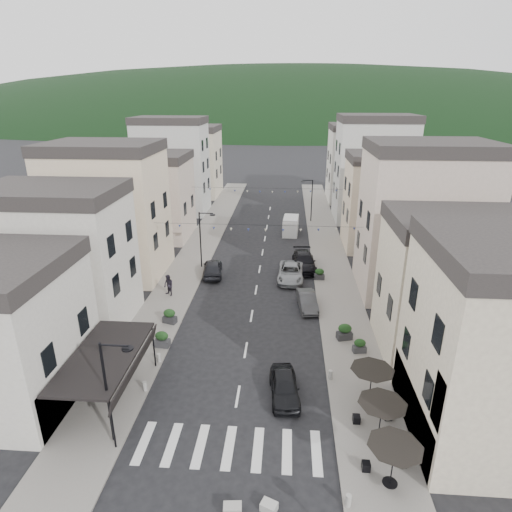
{
  "coord_description": "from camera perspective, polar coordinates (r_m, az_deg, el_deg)",
  "views": [
    {
      "loc": [
        2.67,
        -14.96,
        17.16
      ],
      "look_at": [
        0.02,
        20.68,
        3.5
      ],
      "focal_mm": 30.0,
      "sensor_mm": 36.0,
      "label": 1
    }
  ],
  "objects": [
    {
      "name": "sidewalk_right",
      "position": [
        50.21,
        9.52,
        0.71
      ],
      "size": [
        4.0,
        76.0,
        0.12
      ],
      "primitive_type": "cube",
      "color": "slate",
      "rests_on": "ground"
    },
    {
      "name": "planter_ra",
      "position": [
        31.39,
        13.65,
        -11.55
      ],
      "size": [
        0.99,
        0.65,
        1.03
      ],
      "rotation": [
        0.0,
        0.0,
        0.16
      ],
      "color": "#323235",
      "rests_on": "sidewalk_right"
    },
    {
      "name": "delivery_van",
      "position": [
        55.84,
        4.66,
        4.15
      ],
      "size": [
        2.14,
        4.82,
        2.26
      ],
      "rotation": [
        0.0,
        0.0,
        -0.06
      ],
      "color": "silver",
      "rests_on": "ground"
    },
    {
      "name": "streetlamp_left_far",
      "position": [
        43.94,
        -7.1,
        2.92
      ],
      "size": [
        1.7,
        0.56,
        6.0
      ],
      "color": "black",
      "rests_on": "ground"
    },
    {
      "name": "parked_car_d",
      "position": [
        44.64,
        6.44,
        -0.73
      ],
      "size": [
        2.61,
        5.59,
        1.58
      ],
      "primitive_type": "imported",
      "rotation": [
        0.0,
        0.0,
        0.08
      ],
      "color": "black",
      "rests_on": "ground"
    },
    {
      "name": "parked_car_b",
      "position": [
        36.69,
        6.85,
        -5.96
      ],
      "size": [
        1.87,
        4.17,
        1.33
      ],
      "primitive_type": "imported",
      "rotation": [
        0.0,
        0.0,
        0.12
      ],
      "color": "#333436",
      "rests_on": "ground"
    },
    {
      "name": "sidewalk_left",
      "position": [
        51.0,
        -7.5,
        1.14
      ],
      "size": [
        4.0,
        76.0,
        0.12
      ],
      "primitive_type": "cube",
      "color": "slate",
      "rests_on": "ground"
    },
    {
      "name": "planter_lb",
      "position": [
        34.7,
        -11.45,
        -7.86
      ],
      "size": [
        1.19,
        0.87,
        1.19
      ],
      "rotation": [
        0.0,
        0.0,
        -0.3
      ],
      "color": "#28282A",
      "rests_on": "sidewalk_left"
    },
    {
      "name": "parked_car_a",
      "position": [
        26.81,
        3.81,
        -17.0
      ],
      "size": [
        2.09,
        4.3,
        1.41
      ],
      "primitive_type": "imported",
      "rotation": [
        0.0,
        0.0,
        0.1
      ],
      "color": "black",
      "rests_on": "ground"
    },
    {
      "name": "buildings_row_left",
      "position": [
        56.52,
        -13.69,
        9.07
      ],
      "size": [
        10.2,
        54.16,
        14.0
      ],
      "color": "#BCB6AC",
      "rests_on": "ground"
    },
    {
      "name": "parked_car_e",
      "position": [
        42.97,
        -5.81,
        -1.59
      ],
      "size": [
        2.44,
        4.8,
        1.57
      ],
      "primitive_type": "imported",
      "rotation": [
        0.0,
        0.0,
        3.27
      ],
      "color": "black",
      "rests_on": "ground"
    },
    {
      "name": "concrete_block_a",
      "position": [
        21.59,
        -3.15,
        -30.7
      ],
      "size": [
        0.84,
        0.57,
        0.5
      ],
      "primitive_type": "cube",
      "rotation": [
        0.0,
        0.0,
        0.1
      ],
      "color": "#9C9893",
      "rests_on": "ground"
    },
    {
      "name": "pedestrian_a",
      "position": [
        30.85,
        -18.94,
        -11.96
      ],
      "size": [
        0.73,
        0.59,
        1.75
      ],
      "primitive_type": "imported",
      "rotation": [
        0.0,
        0.0,
        0.31
      ],
      "color": "black",
      "rests_on": "sidewalk_left"
    },
    {
      "name": "concrete_block_c",
      "position": [
        21.73,
        1.74,
        -30.41
      ],
      "size": [
        0.84,
        0.73,
        0.4
      ],
      "primitive_type": "cube",
      "rotation": [
        0.0,
        0.0,
        -0.4
      ],
      "color": "#A8A69F",
      "rests_on": "ground"
    },
    {
      "name": "bunting_near",
      "position": [
        38.8,
        0.12,
        3.67
      ],
      "size": [
        19.0,
        0.28,
        0.62
      ],
      "color": "black",
      "rests_on": "ground"
    },
    {
      "name": "planter_rb",
      "position": [
        32.59,
        11.73,
        -9.86
      ],
      "size": [
        1.23,
        0.88,
        1.24
      ],
      "rotation": [
        0.0,
        0.0,
        0.26
      ],
      "color": "#28282A",
      "rests_on": "sidewalk_right"
    },
    {
      "name": "boutique_awning",
      "position": [
        26.34,
        -19.09,
        -12.61
      ],
      "size": [
        3.77,
        7.5,
        3.28
      ],
      "color": "black",
      "rests_on": "ground"
    },
    {
      "name": "bollards",
      "position": [
        26.57,
        -2.59,
        -18.16
      ],
      "size": [
        11.66,
        10.26,
        0.6
      ],
      "color": "gray",
      "rests_on": "ground"
    },
    {
      "name": "pedestrian_b",
      "position": [
        39.01,
        -11.58,
        -3.85
      ],
      "size": [
        1.21,
        1.17,
        1.96
      ],
      "primitive_type": "imported",
      "rotation": [
        0.0,
        0.0,
        -0.66
      ],
      "color": "#231F29",
      "rests_on": "sidewalk_left"
    },
    {
      "name": "buildings_row_right",
      "position": [
        53.99,
        17.01,
        8.43
      ],
      "size": [
        10.2,
        54.16,
        14.5
      ],
      "color": "#B6A990",
      "rests_on": "ground"
    },
    {
      "name": "streetlamp_right_far",
      "position": [
        60.56,
        7.2,
        7.91
      ],
      "size": [
        1.7,
        0.56,
        6.0
      ],
      "color": "black",
      "rests_on": "ground"
    },
    {
      "name": "ground",
      "position": [
        22.92,
        -4.38,
        -27.64
      ],
      "size": [
        700.0,
        700.0,
        0.0
      ],
      "primitive_type": "plane",
      "color": "black",
      "rests_on": "ground"
    },
    {
      "name": "hill_backdrop",
      "position": [
        315.44,
        3.95,
        17.76
      ],
      "size": [
        640.0,
        360.0,
        70.0
      ],
      "primitive_type": "ellipsoid",
      "color": "black",
      "rests_on": "ground"
    },
    {
      "name": "streetlamp_left_near",
      "position": [
        23.26,
        -18.78,
        -15.75
      ],
      "size": [
        1.7,
        0.56,
        6.0
      ],
      "color": "black",
      "rests_on": "ground"
    },
    {
      "name": "planter_rc",
      "position": [
        42.12,
        8.45,
        -2.38
      ],
      "size": [
        1.01,
        0.58,
        1.11
      ],
      "rotation": [
        0.0,
        0.0,
        0.04
      ],
      "color": "#29292B",
      "rests_on": "sidewalk_right"
    },
    {
      "name": "bunting_far",
      "position": [
        54.26,
        1.35,
        8.67
      ],
      "size": [
        19.0,
        0.28,
        0.62
      ],
      "color": "black",
      "rests_on": "ground"
    },
    {
      "name": "cafe_terrace",
      "position": [
        23.66,
        16.44,
        -18.83
      ],
      "size": [
        2.5,
        8.1,
        2.53
      ],
      "color": "black",
      "rests_on": "ground"
    },
    {
      "name": "parked_car_c",
      "position": [
        41.95,
        4.65,
        -2.19
      ],
      "size": [
        2.68,
        5.46,
        1.49
      ],
      "primitive_type": "imported",
      "rotation": [
        0.0,
        0.0,
        -0.04
      ],
      "color": "gray",
      "rests_on": "ground"
    },
    {
      "name": "planter_la",
      "position": [
        31.82,
        -12.43,
        -10.78
      ],
      "size": [
        1.13,
        0.7,
        1.2
      ],
      "rotation": [
        0.0,
        0.0,
        -0.1
      ],
      "color": "#333336",
      "rests_on": "sidewalk_left"
    }
  ]
}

